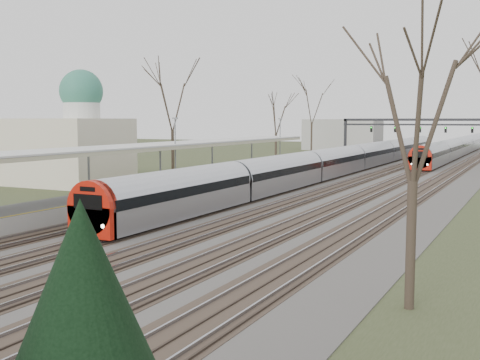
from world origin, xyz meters
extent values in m
cube|color=#474442|center=(0.00, 55.00, 0.05)|extent=(24.00, 160.00, 0.10)
cube|color=#4C3828|center=(-6.00, 55.00, 0.09)|extent=(2.60, 160.00, 0.06)
cube|color=gray|center=(-6.72, 55.00, 0.16)|extent=(0.07, 160.00, 0.12)
cube|color=gray|center=(-5.28, 55.00, 0.16)|extent=(0.07, 160.00, 0.12)
cube|color=#4C3828|center=(-2.50, 55.00, 0.09)|extent=(2.60, 160.00, 0.06)
cube|color=gray|center=(-3.22, 55.00, 0.16)|extent=(0.07, 160.00, 0.12)
cube|color=gray|center=(-1.78, 55.00, 0.16)|extent=(0.07, 160.00, 0.12)
cube|color=#4C3828|center=(1.00, 55.00, 0.09)|extent=(2.60, 160.00, 0.06)
cube|color=gray|center=(0.28, 55.00, 0.16)|extent=(0.07, 160.00, 0.12)
cube|color=gray|center=(1.72, 55.00, 0.16)|extent=(0.07, 160.00, 0.12)
cube|color=#4C3828|center=(4.50, 55.00, 0.09)|extent=(2.60, 160.00, 0.06)
cube|color=gray|center=(3.78, 55.00, 0.16)|extent=(0.07, 160.00, 0.12)
cube|color=gray|center=(5.22, 55.00, 0.16)|extent=(0.07, 160.00, 0.12)
cube|color=#4C3828|center=(8.00, 55.00, 0.09)|extent=(2.60, 160.00, 0.06)
cube|color=gray|center=(7.28, 55.00, 0.16)|extent=(0.07, 160.00, 0.12)
cube|color=gray|center=(8.72, 55.00, 0.16)|extent=(0.07, 160.00, 0.12)
cube|color=#9E9B93|center=(-9.05, 37.50, 0.50)|extent=(3.50, 69.00, 1.00)
cylinder|color=slate|center=(-9.05, 26.00, 2.50)|extent=(0.14, 0.14, 3.00)
cylinder|color=slate|center=(-9.05, 34.00, 2.50)|extent=(0.14, 0.14, 3.00)
cylinder|color=slate|center=(-9.05, 42.00, 2.50)|extent=(0.14, 0.14, 3.00)
cylinder|color=slate|center=(-9.05, 50.00, 2.50)|extent=(0.14, 0.14, 3.00)
cube|color=silver|center=(-9.05, 33.00, 4.05)|extent=(4.10, 50.00, 0.12)
cube|color=beige|center=(-9.05, 33.00, 3.88)|extent=(4.10, 50.00, 0.25)
cube|color=beige|center=(-22.00, 38.00, 3.00)|extent=(10.00, 8.00, 6.00)
cylinder|color=silver|center=(-20.00, 38.00, 7.20)|extent=(3.20, 3.20, 2.50)
sphere|color=#2D7161|center=(-20.00, 38.00, 8.40)|extent=(3.80, 3.80, 3.80)
cube|color=black|center=(-10.00, 85.00, 3.00)|extent=(0.35, 0.35, 6.00)
cube|color=black|center=(0.25, 85.00, 5.90)|extent=(21.00, 0.35, 0.35)
cube|color=black|center=(0.25, 85.00, 5.20)|extent=(21.00, 0.25, 0.25)
cube|color=black|center=(-6.00, 84.80, 4.50)|extent=(0.32, 0.22, 0.85)
sphere|color=#0CFF19|center=(-6.00, 84.66, 4.75)|extent=(0.16, 0.16, 0.16)
cube|color=black|center=(-2.50, 84.80, 4.50)|extent=(0.32, 0.22, 0.85)
sphere|color=#0CFF19|center=(-2.50, 84.66, 4.75)|extent=(0.16, 0.16, 0.16)
cube|color=black|center=(1.00, 84.80, 4.50)|extent=(0.32, 0.22, 0.85)
sphere|color=#0CFF19|center=(1.00, 84.66, 4.75)|extent=(0.16, 0.16, 0.16)
cube|color=black|center=(4.50, 84.80, 4.50)|extent=(0.32, 0.22, 0.85)
sphere|color=#0CFF19|center=(4.50, 84.66, 4.75)|extent=(0.16, 0.16, 0.16)
cube|color=black|center=(8.00, 84.80, 4.50)|extent=(0.32, 0.22, 0.85)
sphere|color=#0CFF19|center=(8.00, 84.66, 4.75)|extent=(0.16, 0.16, 0.16)
cylinder|color=#2D231C|center=(-17.00, 48.00, 2.48)|extent=(0.30, 0.30, 4.95)
cylinder|color=#2D231C|center=(13.00, 15.00, 2.02)|extent=(0.30, 0.30, 4.05)
cube|color=#9C9EA5|center=(-2.50, 63.42, 1.10)|extent=(2.55, 90.00, 1.60)
cylinder|color=#9C9EA5|center=(-2.50, 63.42, 1.75)|extent=(2.60, 89.70, 2.60)
cube|color=black|center=(-2.50, 63.42, 1.85)|extent=(2.62, 89.40, 0.55)
cube|color=#B1170A|center=(-2.50, 18.52, 1.05)|extent=(2.55, 0.50, 1.50)
cylinder|color=#B1170A|center=(-2.50, 18.57, 1.75)|extent=(2.60, 0.60, 2.60)
cube|color=black|center=(-2.50, 18.30, 2.05)|extent=(1.70, 0.12, 0.70)
sphere|color=white|center=(-3.35, 18.32, 0.95)|extent=(0.22, 0.22, 0.22)
sphere|color=white|center=(-1.65, 18.32, 0.95)|extent=(0.22, 0.22, 0.22)
cube|color=black|center=(-2.50, 63.42, 0.17)|extent=(1.80, 89.00, 0.35)
cube|color=#9C9EA5|center=(4.50, 102.74, 1.10)|extent=(2.55, 75.00, 1.60)
cylinder|color=#9C9EA5|center=(4.50, 102.74, 1.75)|extent=(2.60, 74.70, 2.60)
cube|color=black|center=(4.50, 102.74, 1.85)|extent=(2.62, 74.40, 0.55)
cube|color=#B1170A|center=(4.50, 65.34, 1.05)|extent=(2.55, 0.50, 1.50)
cylinder|color=#B1170A|center=(4.50, 65.39, 1.75)|extent=(2.60, 0.60, 2.60)
cube|color=black|center=(4.50, 65.12, 2.05)|extent=(1.70, 0.12, 0.70)
sphere|color=white|center=(3.65, 65.14, 0.95)|extent=(0.22, 0.22, 0.22)
sphere|color=white|center=(5.35, 65.14, 0.95)|extent=(0.22, 0.22, 0.22)
cube|color=black|center=(4.50, 102.74, 0.17)|extent=(1.80, 74.00, 0.35)
camera|label=1|loc=(16.41, -3.57, 5.89)|focal=45.00mm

